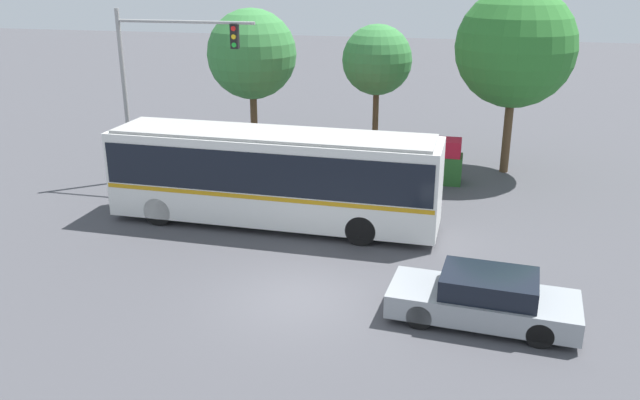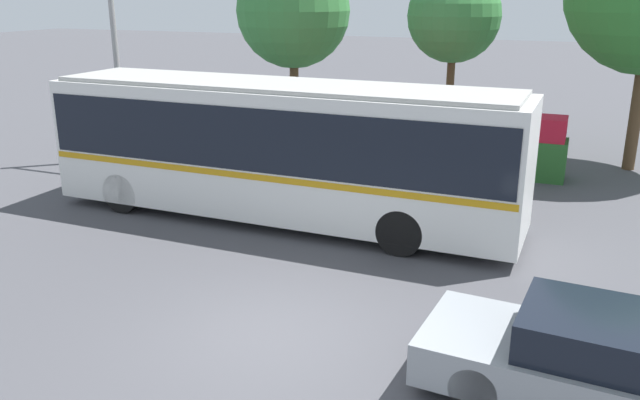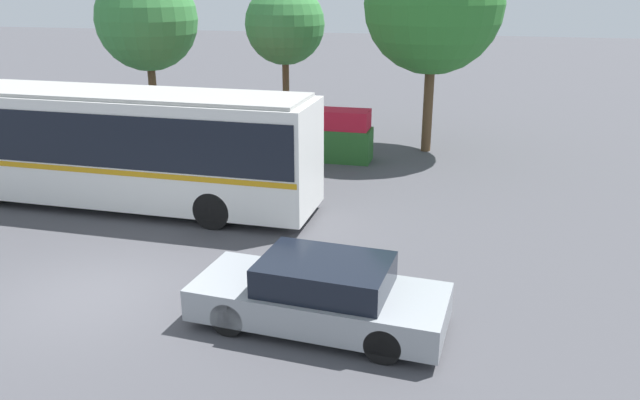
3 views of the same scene
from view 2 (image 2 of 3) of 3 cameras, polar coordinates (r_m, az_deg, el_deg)
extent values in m
plane|color=#444449|center=(10.78, -4.00, -11.52)|extent=(140.00, 140.00, 0.00)
cube|color=silver|center=(15.42, -3.51, 4.41)|extent=(11.38, 2.60, 2.93)
cube|color=black|center=(15.32, -3.54, 6.12)|extent=(11.15, 2.63, 1.41)
cube|color=#C68C14|center=(15.50, -3.48, 3.14)|extent=(11.27, 2.63, 0.14)
cube|color=black|center=(18.55, -19.61, 6.80)|extent=(0.09, 2.08, 1.64)
cube|color=#9D9D99|center=(15.14, -3.62, 10.00)|extent=(10.92, 2.40, 0.10)
cylinder|color=black|center=(16.93, -16.87, 0.62)|extent=(1.00, 0.31, 1.00)
cylinder|color=black|center=(18.56, -12.69, 2.43)|extent=(1.00, 0.31, 1.00)
cylinder|color=black|center=(13.67, 7.03, -2.80)|extent=(1.00, 0.31, 1.00)
cylinder|color=black|center=(15.64, 9.23, -0.23)|extent=(1.00, 0.31, 1.00)
cube|color=gray|center=(9.59, 23.27, -13.77)|extent=(4.81, 2.21, 0.61)
cube|color=black|center=(9.31, 24.43, -10.82)|extent=(2.46, 1.81, 0.54)
cylinder|color=black|center=(9.09, 13.29, -15.70)|extent=(0.66, 0.27, 0.65)
cylinder|color=black|center=(10.49, 15.48, -11.05)|extent=(0.66, 0.27, 0.65)
cylinder|color=gray|center=(21.86, -17.42, 12.33)|extent=(0.18, 0.18, 7.00)
cube|color=#286028|center=(20.76, 8.39, 4.53)|extent=(8.89, 1.13, 1.17)
cube|color=#B7192D|center=(20.57, 8.51, 7.01)|extent=(8.71, 1.07, 0.67)
cylinder|color=brown|center=(25.67, -2.26, 9.36)|extent=(0.34, 0.34, 3.06)
sphere|color=#387F3D|center=(25.41, -2.34, 16.21)|extent=(4.26, 4.26, 4.26)
cylinder|color=brown|center=(24.04, 11.22, 8.79)|extent=(0.28, 0.28, 3.32)
sphere|color=#387F3D|center=(23.78, 11.64, 15.50)|extent=(3.22, 3.22, 3.22)
cylinder|color=brown|center=(22.11, 25.88, 6.94)|extent=(0.36, 0.36, 3.58)
camera|label=1|loc=(7.69, -159.89, 8.35)|focal=36.86mm
camera|label=3|loc=(3.64, 143.35, -1.28)|focal=35.30mm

